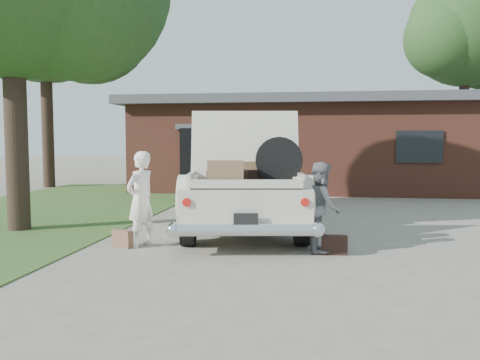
# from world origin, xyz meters

# --- Properties ---
(ground) EXTENTS (90.00, 90.00, 0.00)m
(ground) POSITION_xyz_m (0.00, 0.00, 0.00)
(ground) COLOR gray
(ground) RESTS_ON ground
(grass_strip) EXTENTS (6.00, 16.00, 0.02)m
(grass_strip) POSITION_xyz_m (-5.50, 3.00, 0.01)
(grass_strip) COLOR #2D4C1E
(grass_strip) RESTS_ON ground
(house) EXTENTS (12.80, 7.80, 3.30)m
(house) POSITION_xyz_m (0.98, 11.47, 1.67)
(house) COLOR brown
(house) RESTS_ON ground
(tree_back) EXTENTS (7.56, 6.57, 10.54)m
(tree_back) POSITION_xyz_m (-8.72, 9.82, 6.95)
(tree_back) COLOR #38281E
(tree_back) RESTS_ON ground
(tree_right) EXTENTS (5.83, 5.07, 9.25)m
(tree_right) POSITION_xyz_m (7.93, 15.70, 6.42)
(tree_right) COLOR #38281E
(tree_right) RESTS_ON ground
(sedan) EXTENTS (3.02, 5.95, 2.33)m
(sedan) POSITION_xyz_m (-0.12, 1.99, 0.84)
(sedan) COLOR beige
(sedan) RESTS_ON ground
(woman_left) EXTENTS (0.59, 0.70, 1.63)m
(woman_left) POSITION_xyz_m (-1.60, -0.14, 0.81)
(woman_left) COLOR white
(woman_left) RESTS_ON ground
(woman_right) EXTENTS (0.64, 0.78, 1.47)m
(woman_right) POSITION_xyz_m (1.44, -0.06, 0.73)
(woman_right) COLOR slate
(woman_right) RESTS_ON ground
(suitcase_left) EXTENTS (0.40, 0.27, 0.30)m
(suitcase_left) POSITION_xyz_m (-1.89, -0.26, 0.15)
(suitcase_left) COLOR brown
(suitcase_left) RESTS_ON ground
(suitcase_right) EXTENTS (0.41, 0.15, 0.31)m
(suitcase_right) POSITION_xyz_m (1.65, -0.29, 0.16)
(suitcase_right) COLOR black
(suitcase_right) RESTS_ON ground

